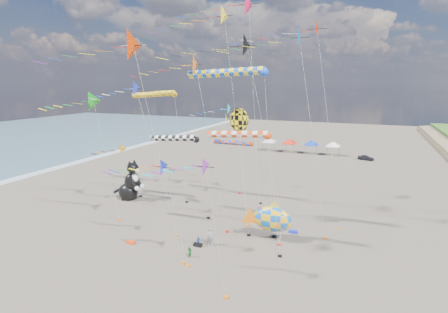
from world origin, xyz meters
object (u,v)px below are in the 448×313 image
object	(u,v)px
child_blue	(198,241)
parked_car	(366,158)
cat_inflatable	(129,180)
child_green	(190,252)
fish_inflatable	(272,219)
person_adult	(210,237)

from	to	relation	value
child_blue	parked_car	bearing A→B (deg)	20.54
child_blue	parked_car	distance (m)	52.74
cat_inflatable	child_blue	size ratio (longest dim) A/B	5.29
child_green	child_blue	bearing A→B (deg)	118.21
child_green	child_blue	distance (m)	2.38
cat_inflatable	fish_inflatable	size ratio (longest dim) A/B	1.05
child_blue	fish_inflatable	bearing A→B (deg)	-18.59
fish_inflatable	parked_car	xyz separation A→B (m)	(8.78, 46.07, -1.79)
person_adult	parked_car	distance (m)	51.77
fish_inflatable	child_green	xyz separation A→B (m)	(-6.24, -6.76, -1.82)
cat_inflatable	child_green	xyz separation A→B (m)	(15.84, -11.80, -2.41)
fish_inflatable	parked_car	size ratio (longest dim) A/B	1.70
fish_inflatable	parked_car	world-z (taller)	fish_inflatable
cat_inflatable	fish_inflatable	world-z (taller)	cat_inflatable
person_adult	child_green	size ratio (longest dim) A/B	1.76
fish_inflatable	child_green	size ratio (longest dim) A/B	5.22
parked_car	child_blue	bearing A→B (deg)	174.71
cat_inflatable	child_green	bearing A→B (deg)	-33.90
child_blue	person_adult	bearing A→B (deg)	-17.93
person_adult	child_green	bearing A→B (deg)	-133.94
person_adult	fish_inflatable	bearing A→B (deg)	3.76
fish_inflatable	child_green	world-z (taller)	fish_inflatable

